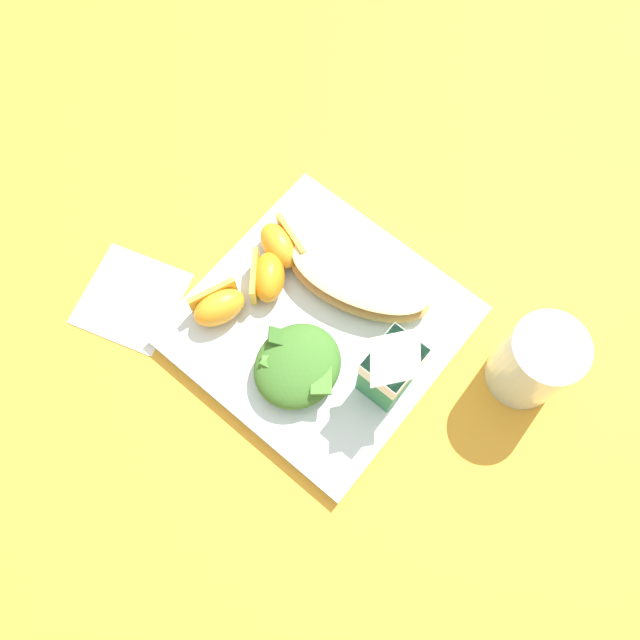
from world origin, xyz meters
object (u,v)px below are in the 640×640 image
white_plate (320,325)px  paper_napkin (131,298)px  orange_wedge_middle (267,277)px  orange_wedge_rear (219,306)px  milk_carton (392,366)px  green_salad_pile (297,366)px  orange_wedge_front (280,245)px  drinking_clear_cup (535,362)px  cheesy_pizza_bread (359,280)px

white_plate → paper_napkin: (0.11, -0.19, -0.01)m
orange_wedge_middle → orange_wedge_rear: (0.06, -0.02, 0.00)m
milk_carton → orange_wedge_middle: 0.18m
green_salad_pile → orange_wedge_front: (-0.10, -0.11, -0.00)m
paper_napkin → drinking_clear_cup: (-0.21, 0.40, 0.05)m
green_salad_pile → drinking_clear_cup: bearing=129.3°
white_plate → orange_wedge_front: size_ratio=4.09×
milk_carton → orange_wedge_middle: size_ratio=1.58×
green_salad_pile → milk_carton: bearing=123.0°
green_salad_pile → milk_carton: milk_carton is taller
milk_carton → drinking_clear_cup: milk_carton is taller
milk_carton → orange_wedge_front: milk_carton is taller
milk_carton → orange_wedge_rear: milk_carton is taller
orange_wedge_front → drinking_clear_cup: bearing=101.3°
milk_carton → drinking_clear_cup: size_ratio=1.00×
paper_napkin → milk_carton: bearing=110.3°
orange_wedge_middle → paper_napkin: 0.17m
milk_carton → drinking_clear_cup: (-0.10, 0.11, -0.02)m
green_salad_pile → orange_wedge_rear: size_ratio=1.45×
orange_wedge_front → paper_napkin: bearing=-33.8°
milk_carton → orange_wedge_front: size_ratio=1.61×
white_plate → green_salad_pile: bearing=16.0°
cheesy_pizza_bread → orange_wedge_front: orange_wedge_front is taller
milk_carton → orange_wedge_rear: bearing=-73.7°
orange_wedge_rear → paper_napkin: size_ratio=0.63×
cheesy_pizza_bread → green_salad_pile: 0.12m
orange_wedge_front → green_salad_pile: bearing=47.9°
orange_wedge_middle → paper_napkin: bearing=-46.0°
white_plate → orange_wedge_rear: (0.06, -0.10, 0.03)m
orange_wedge_front → paper_napkin: orange_wedge_front is taller
green_salad_pile → orange_wedge_rear: bearing=-88.2°
white_plate → orange_wedge_middle: size_ratio=4.03×
drinking_clear_cup → orange_wedge_front: bearing=-78.7°
green_salad_pile → milk_carton: size_ratio=0.91×
cheesy_pizza_bread → orange_wedge_front: (0.02, -0.10, 0.00)m
cheesy_pizza_bread → milk_carton: (0.07, 0.09, 0.04)m
orange_wedge_middle → white_plate: bearing=90.4°
cheesy_pizza_bread → paper_napkin: (0.18, -0.20, -0.03)m
green_salad_pile → paper_napkin: (0.06, -0.21, -0.03)m
cheesy_pizza_bread → drinking_clear_cup: 0.21m
cheesy_pizza_bread → orange_wedge_rear: size_ratio=2.68×
white_plate → milk_carton: 0.12m
white_plate → drinking_clear_cup: bearing=115.3°
paper_napkin → orange_wedge_front: bearing=146.2°
drinking_clear_cup → paper_napkin: bearing=-62.2°
orange_wedge_rear → orange_wedge_middle: bearing=163.4°
cheesy_pizza_bread → orange_wedge_front: bearing=-76.0°
green_salad_pile → drinking_clear_cup: 0.25m
orange_wedge_front → drinking_clear_cup: size_ratio=0.63×
white_plate → cheesy_pizza_bread: 0.07m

